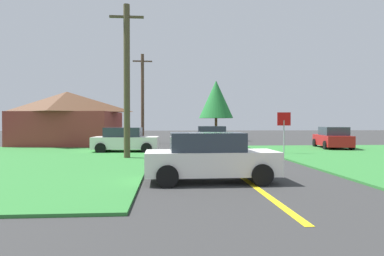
# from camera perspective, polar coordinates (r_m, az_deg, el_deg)

# --- Properties ---
(ground_plane) EXTENTS (120.00, 120.00, 0.00)m
(ground_plane) POSITION_cam_1_polar(r_m,az_deg,el_deg) (21.45, 2.96, -4.28)
(ground_plane) COLOR #323232
(grass_verge_left) EXTENTS (12.00, 20.00, 0.08)m
(grass_verge_left) POSITION_cam_1_polar(r_m,az_deg,el_deg) (18.60, -25.82, -5.06)
(grass_verge_left) COLOR #307834
(grass_verge_left) RESTS_ON ground
(lane_stripe_center) EXTENTS (0.20, 14.00, 0.01)m
(lane_stripe_center) POSITION_cam_1_polar(r_m,az_deg,el_deg) (13.60, 7.20, -7.31)
(lane_stripe_center) COLOR yellow
(lane_stripe_center) RESTS_ON ground
(stop_sign) EXTENTS (0.80, 0.14, 2.56)m
(stop_sign) POSITION_cam_1_polar(r_m,az_deg,el_deg) (21.62, 15.01, 0.55)
(stop_sign) COLOR #9EA0A8
(stop_sign) RESTS_ON ground
(car_behind_on_main_road) EXTENTS (4.31, 1.97, 1.62)m
(car_behind_on_main_road) POSITION_cam_1_polar(r_m,az_deg,el_deg) (11.29, 3.03, -4.92)
(car_behind_on_main_road) COLOR white
(car_behind_on_main_road) RESTS_ON ground
(car_approaching_junction) EXTENTS (4.42, 2.29, 1.62)m
(car_approaching_junction) POSITION_cam_1_polar(r_m,az_deg,el_deg) (30.07, 2.69, -1.24)
(car_approaching_junction) COLOR black
(car_approaching_junction) RESTS_ON ground
(parked_car_near_building) EXTENTS (4.23, 2.30, 1.62)m
(parked_car_near_building) POSITION_cam_1_polar(r_m,az_deg,el_deg) (22.68, -11.01, -1.97)
(parked_car_near_building) COLOR white
(parked_car_near_building) RESTS_ON ground
(car_on_crossroad) EXTENTS (2.56, 4.52, 1.62)m
(car_on_crossroad) POSITION_cam_1_polar(r_m,az_deg,el_deg) (27.10, 22.28, -1.56)
(car_on_crossroad) COLOR red
(car_on_crossroad) RESTS_ON ground
(utility_pole_near) EXTENTS (1.80, 0.33, 8.18)m
(utility_pole_near) POSITION_cam_1_polar(r_m,az_deg,el_deg) (18.68, -10.76, 7.79)
(utility_pole_near) COLOR #4C432C
(utility_pole_near) RESTS_ON ground
(utility_pole_mid) EXTENTS (1.80, 0.29, 8.29)m
(utility_pole_mid) POSITION_cam_1_polar(r_m,az_deg,el_deg) (32.38, -8.21, 5.04)
(utility_pole_mid) COLOR #503B2B
(utility_pole_mid) RESTS_ON ground
(oak_tree_left) EXTENTS (3.65, 3.65, 6.42)m
(oak_tree_left) POSITION_cam_1_polar(r_m,az_deg,el_deg) (36.77, 4.01, 4.76)
(oak_tree_left) COLOR brown
(oak_tree_left) RESTS_ON ground
(barn) EXTENTS (8.45, 6.02, 4.47)m
(barn) POSITION_cam_1_polar(r_m,az_deg,el_deg) (29.97, -20.03, 1.42)
(barn) COLOR maroon
(barn) RESTS_ON ground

